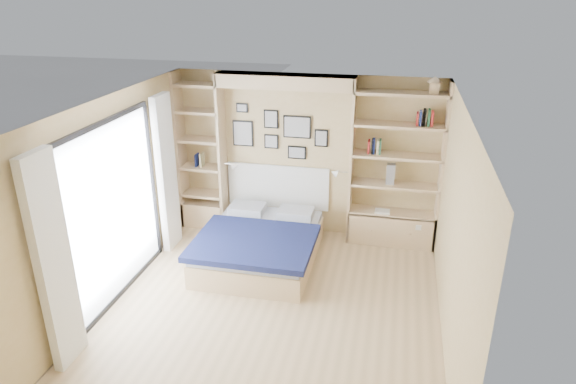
# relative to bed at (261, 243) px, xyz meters

# --- Properties ---
(ground) EXTENTS (4.50, 4.50, 0.00)m
(ground) POSITION_rel_bed_xyz_m (0.45, -1.14, -0.27)
(ground) COLOR tan
(ground) RESTS_ON ground
(room_shell) EXTENTS (4.50, 4.50, 4.50)m
(room_shell) POSITION_rel_bed_xyz_m (0.06, 0.38, 0.81)
(room_shell) COLOR tan
(room_shell) RESTS_ON ground
(bed) EXTENTS (1.62, 2.10, 1.07)m
(bed) POSITION_rel_bed_xyz_m (0.00, 0.00, 0.00)
(bed) COLOR tan
(bed) RESTS_ON ground
(photo_gallery) EXTENTS (1.48, 0.02, 0.82)m
(photo_gallery) POSITION_rel_bed_xyz_m (-0.00, 1.08, 1.34)
(photo_gallery) COLOR black
(photo_gallery) RESTS_ON ground
(reading_lamps) EXTENTS (1.92, 0.12, 0.15)m
(reading_lamps) POSITION_rel_bed_xyz_m (0.15, 0.86, 0.84)
(reading_lamps) COLOR silver
(reading_lamps) RESTS_ON ground
(shelf_decor) EXTENTS (3.59, 0.23, 2.03)m
(shelf_decor) POSITION_rel_bed_xyz_m (1.66, 0.93, 1.45)
(shelf_decor) COLOR #A51E1E
(shelf_decor) RESTS_ON ground
(deck) EXTENTS (3.20, 4.00, 0.05)m
(deck) POSITION_rel_bed_xyz_m (-3.15, -1.14, -0.27)
(deck) COLOR #6E6051
(deck) RESTS_ON ground
(deck_chair) EXTENTS (0.66, 0.85, 0.75)m
(deck_chair) POSITION_rel_bed_xyz_m (-2.39, -0.37, 0.09)
(deck_chair) COLOR tan
(deck_chair) RESTS_ON ground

